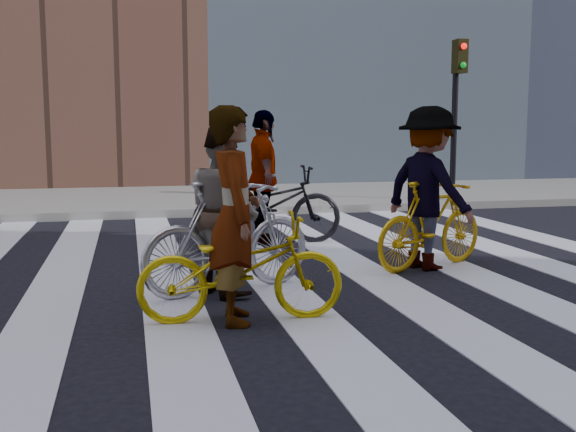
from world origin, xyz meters
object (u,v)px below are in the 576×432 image
object	(u,v)px
traffic_signal	(457,94)
bike_yellow_left	(241,268)
rider_right	(428,188)
bike_yellow_right	(431,225)
bike_silver_mid	(229,237)
rider_left	(235,216)
bike_dark_rear	(267,205)
rider_mid	(224,210)
rider_rear	(264,178)

from	to	relation	value
traffic_signal	bike_yellow_left	bearing A→B (deg)	-128.21
rider_right	bike_yellow_right	bearing A→B (deg)	-112.99
traffic_signal	bike_silver_mid	xyz separation A→B (m)	(-5.47, -6.00, -1.72)
bike_silver_mid	rider_left	distance (m)	1.08
bike_yellow_right	bike_yellow_left	bearing A→B (deg)	100.21
bike_yellow_left	bike_dark_rear	xyz separation A→B (m)	(0.97, 3.66, 0.09)
bike_yellow_left	traffic_signal	bearing A→B (deg)	-34.39
rider_mid	bike_dark_rear	bearing A→B (deg)	-41.24
bike_yellow_left	rider_mid	bearing A→B (deg)	3.76
traffic_signal	bike_dark_rear	xyz separation A→B (m)	(-4.55, -3.36, -1.74)
bike_silver_mid	rider_left	bearing A→B (deg)	153.33
bike_yellow_left	bike_dark_rear	size ratio (longest dim) A/B	0.83
bike_yellow_left	rider_right	bearing A→B (deg)	-52.45
bike_yellow_right	rider_mid	world-z (taller)	rider_mid
rider_left	rider_rear	distance (m)	3.78
bike_silver_mid	rider_mid	size ratio (longest dim) A/B	1.13
traffic_signal	bike_yellow_right	size ratio (longest dim) A/B	1.97
rider_rear	bike_dark_rear	bearing A→B (deg)	-86.97
traffic_signal	bike_yellow_left	xyz separation A→B (m)	(-5.52, -7.02, -1.83)
rider_right	rider_left	bearing A→B (deg)	100.21
rider_left	rider_rear	bearing A→B (deg)	-11.09
bike_yellow_right	rider_left	xyz separation A→B (m)	(-2.52, -1.62, 0.39)
bike_silver_mid	rider_rear	world-z (taller)	rider_rear
rider_right	rider_rear	distance (m)	2.53
rider_left	rider_rear	xyz separation A→B (m)	(0.97, 3.66, 0.03)
bike_yellow_left	rider_rear	bearing A→B (deg)	-10.35
bike_silver_mid	bike_yellow_left	bearing A→B (deg)	156.13
bike_dark_rear	bike_silver_mid	bearing A→B (deg)	163.76
bike_yellow_left	bike_silver_mid	bearing A→B (deg)	0.95
bike_yellow_right	rider_right	bearing A→B (deg)	67.01
bike_yellow_left	bike_yellow_right	xyz separation A→B (m)	(2.47, 1.62, 0.06)
bike_yellow_right	bike_dark_rear	xyz separation A→B (m)	(-1.50, 2.04, 0.04)
rider_mid	bike_yellow_left	bearing A→B (deg)	158.94
rider_left	rider_rear	world-z (taller)	rider_rear
rider_mid	rider_rear	size ratio (longest dim) A/B	0.89
bike_silver_mid	rider_right	xyz separation A→B (m)	(2.37, 0.60, 0.37)
traffic_signal	bike_yellow_left	size ratio (longest dim) A/B	1.94
bike_dark_rear	rider_left	bearing A→B (deg)	167.39
bike_silver_mid	bike_yellow_right	world-z (taller)	bike_silver_mid
bike_dark_rear	rider_rear	bearing A→B (deg)	93.03
rider_mid	rider_right	xyz separation A→B (m)	(2.42, 0.60, 0.11)
bike_yellow_right	bike_dark_rear	bearing A→B (deg)	13.40
bike_silver_mid	rider_right	bearing A→B (deg)	-96.81
traffic_signal	bike_yellow_right	world-z (taller)	traffic_signal
bike_dark_rear	rider_right	distance (m)	2.53
bike_yellow_left	rider_rear	distance (m)	3.80
rider_mid	rider_rear	bearing A→B (deg)	-40.28
traffic_signal	rider_mid	world-z (taller)	traffic_signal
traffic_signal	rider_rear	distance (m)	5.86
bike_yellow_left	rider_left	xyz separation A→B (m)	(-0.05, 0.00, 0.44)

